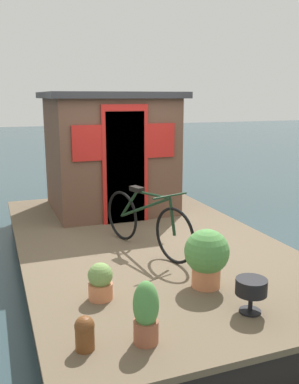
{
  "coord_description": "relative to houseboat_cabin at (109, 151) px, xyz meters",
  "views": [
    {
      "loc": [
        -5.24,
        1.88,
        2.33
      ],
      "look_at": [
        -0.2,
        0.0,
        1.12
      ],
      "focal_mm": 39.78,
      "sensor_mm": 36.0,
      "label": 1
    }
  ],
  "objects": [
    {
      "name": "potted_plant_succulent",
      "position": [
        -4.13,
        0.85,
        -0.75
      ],
      "size": [
        0.21,
        0.21,
        0.52
      ],
      "color": "#935138",
      "rests_on": "houseboat_deck"
    },
    {
      "name": "potted_plant_fern",
      "position": [
        -3.38,
        -0.08,
        -0.67
      ],
      "size": [
        0.46,
        0.46,
        0.61
      ],
      "color": "#C6754C",
      "rests_on": "houseboat_deck"
    },
    {
      "name": "potted_plant_geranium",
      "position": [
        -3.27,
        1.0,
        -0.82
      ],
      "size": [
        0.24,
        0.24,
        0.36
      ],
      "color": "#C6754C",
      "rests_on": "houseboat_deck"
    },
    {
      "name": "ground_plane",
      "position": [
        -1.74,
        0.0,
        -1.42
      ],
      "size": [
        60.0,
        60.0,
        0.0
      ],
      "primitive_type": "plane",
      "color": "#2D4247"
    },
    {
      "name": "charcoal_grill",
      "position": [
        -4.0,
        -0.2,
        -0.77
      ],
      "size": [
        0.29,
        0.29,
        0.32
      ],
      "color": "black",
      "rests_on": "houseboat_deck"
    },
    {
      "name": "houseboat_cabin",
      "position": [
        0.0,
        0.0,
        0.0
      ],
      "size": [
        1.99,
        2.13,
        1.98
      ],
      "color": "brown",
      "rests_on": "houseboat_deck"
    },
    {
      "name": "houseboat_deck",
      "position": [
        -1.74,
        0.0,
        -1.21
      ],
      "size": [
        5.71,
        3.34,
        0.42
      ],
      "color": "brown",
      "rests_on": "ground_plane"
    },
    {
      "name": "bicycle",
      "position": [
        -2.17,
        0.13,
        -0.63
      ],
      "size": [
        1.68,
        0.66,
        0.8
      ],
      "color": "black",
      "rests_on": "houseboat_deck"
    },
    {
      "name": "mooring_bollard",
      "position": [
        -4.05,
        1.32,
        -0.85
      ],
      "size": [
        0.16,
        0.16,
        0.28
      ],
      "color": "brown",
      "rests_on": "houseboat_deck"
    }
  ]
}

